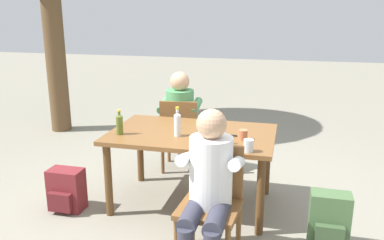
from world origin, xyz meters
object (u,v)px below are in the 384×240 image
object	(u,v)px
bottle_clear	(178,124)
cup_terracotta	(243,135)
person_in_plaid_shirt	(209,182)
bottle_amber	(215,133)
person_in_white_shirt	(182,115)
table_knife	(226,135)
bottle_olive	(120,124)
chair_near_right	(212,197)
backpack_by_near_side	(66,190)
cup_glass	(249,146)
chair_far_left	(180,131)
backpack_by_far_side	(329,222)
dining_table	(192,141)

from	to	relation	value
bottle_clear	cup_terracotta	size ratio (longest dim) A/B	3.04
person_in_plaid_shirt	bottle_clear	world-z (taller)	person_in_plaid_shirt
bottle_amber	person_in_white_shirt	bearing A→B (deg)	117.91
table_knife	bottle_olive	bearing A→B (deg)	-168.51
chair_near_right	bottle_clear	distance (m)	0.86
bottle_olive	table_knife	bearing A→B (deg)	11.49
person_in_white_shirt	bottle_clear	distance (m)	1.08
chair_near_right	backpack_by_near_side	world-z (taller)	chair_near_right
bottle_olive	backpack_by_near_side	bearing A→B (deg)	-159.47
bottle_olive	backpack_by_near_side	world-z (taller)	bottle_olive
chair_near_right	person_in_plaid_shirt	xyz separation A→B (m)	(-0.01, -0.11, 0.17)
bottle_olive	cup_glass	xyz separation A→B (m)	(1.21, -0.19, -0.05)
bottle_olive	cup_terracotta	size ratio (longest dim) A/B	2.62
chair_far_left	person_in_plaid_shirt	xyz separation A→B (m)	(0.68, -1.67, 0.17)
person_in_white_shirt	backpack_by_near_side	distance (m)	1.58
cup_glass	table_knife	distance (m)	0.46
bottle_olive	table_knife	size ratio (longest dim) A/B	0.98
person_in_plaid_shirt	backpack_by_far_side	distance (m)	1.07
person_in_plaid_shirt	cup_glass	xyz separation A→B (m)	(0.23, 0.48, 0.13)
table_knife	backpack_by_far_side	distance (m)	1.14
cup_terracotta	backpack_by_far_side	size ratio (longest dim) A/B	0.19
cup_terracotta	backpack_by_near_side	xyz separation A→B (m)	(-1.62, -0.30, -0.59)
backpack_by_far_side	cup_glass	bearing A→B (deg)	173.57
person_in_plaid_shirt	bottle_amber	size ratio (longest dim) A/B	4.94
cup_terracotta	table_knife	bearing A→B (deg)	154.11
table_knife	dining_table	bearing A→B (deg)	175.61
chair_near_right	bottle_amber	world-z (taller)	bottle_amber
person_in_white_shirt	cup_terracotta	distance (m)	1.31
cup_glass	bottle_amber	bearing A→B (deg)	158.24
bottle_amber	cup_terracotta	bearing A→B (deg)	40.69
bottle_olive	chair_near_right	bearing A→B (deg)	-29.62
cup_terracotta	dining_table	bearing A→B (deg)	168.02
person_in_plaid_shirt	table_knife	world-z (taller)	person_in_plaid_shirt
cup_terracotta	table_knife	size ratio (longest dim) A/B	0.37
person_in_white_shirt	table_knife	distance (m)	1.14
bottle_amber	cup_terracotta	distance (m)	0.29
person_in_plaid_shirt	bottle_olive	bearing A→B (deg)	145.66
chair_near_right	table_knife	size ratio (longest dim) A/B	3.62
chair_far_left	chair_near_right	xyz separation A→B (m)	(0.69, -1.56, 0.00)
bottle_clear	backpack_by_near_side	distance (m)	1.25
dining_table	table_knife	size ratio (longest dim) A/B	6.40
bottle_amber	person_in_plaid_shirt	bearing A→B (deg)	-83.54
bottle_clear	backpack_by_far_side	xyz separation A→B (m)	(1.34, -0.34, -0.63)
person_in_white_shirt	dining_table	bearing A→B (deg)	-68.75
backpack_by_far_side	table_knife	bearing A→B (deg)	153.39
chair_near_right	cup_glass	xyz separation A→B (m)	(0.22, 0.37, 0.30)
backpack_by_near_side	backpack_by_far_side	world-z (taller)	backpack_by_far_side
chair_far_left	person_in_plaid_shirt	world-z (taller)	person_in_plaid_shirt
bottle_olive	cup_terracotta	distance (m)	1.13
bottle_olive	cup_terracotta	xyz separation A→B (m)	(1.13, 0.12, -0.06)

